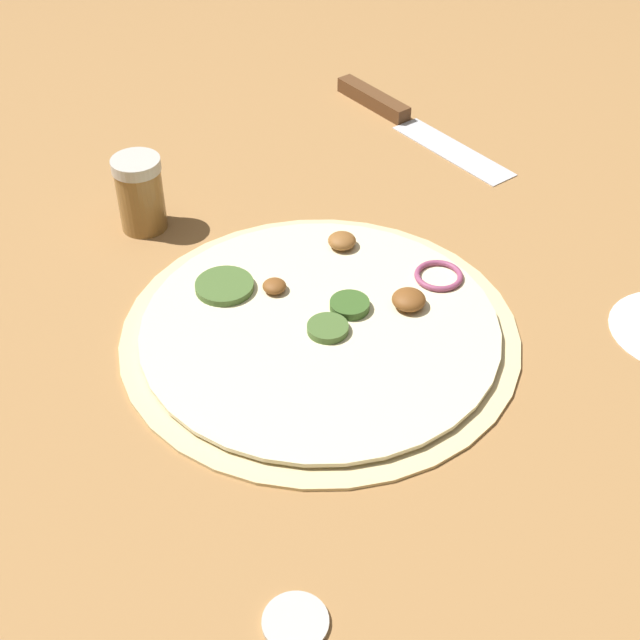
% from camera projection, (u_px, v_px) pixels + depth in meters
% --- Properties ---
extents(ground_plane, '(3.00, 3.00, 0.00)m').
position_uv_depth(ground_plane, '(320.00, 334.00, 0.78)').
color(ground_plane, '#9E703F').
extents(pizza, '(0.35, 0.35, 0.03)m').
position_uv_depth(pizza, '(321.00, 327.00, 0.78)').
color(pizza, beige).
rests_on(pizza, ground_plane).
extents(knife, '(0.05, 0.28, 0.02)m').
position_uv_depth(knife, '(394.00, 112.00, 1.08)').
color(knife, silver).
rests_on(knife, ground_plane).
extents(spice_jar, '(0.05, 0.05, 0.08)m').
position_uv_depth(spice_jar, '(140.00, 193.00, 0.88)').
color(spice_jar, olive).
rests_on(spice_jar, ground_plane).
extents(loose_cap, '(0.04, 0.04, 0.01)m').
position_uv_depth(loose_cap, '(295.00, 620.00, 0.57)').
color(loose_cap, beige).
rests_on(loose_cap, ground_plane).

